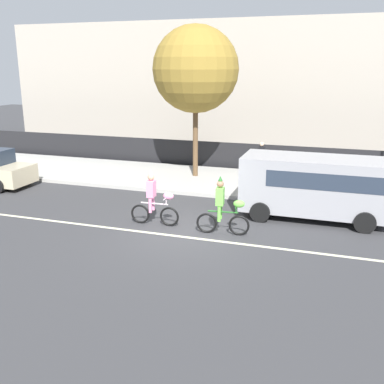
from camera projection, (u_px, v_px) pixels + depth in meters
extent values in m
plane|color=#38383A|center=(187.00, 231.00, 14.66)|extent=(80.00, 80.00, 0.00)
cube|color=beige|center=(182.00, 237.00, 14.20)|extent=(36.00, 0.14, 0.01)
cube|color=#ADAAA3|center=(233.00, 182.00, 20.58)|extent=(60.00, 5.00, 0.15)
cube|color=black|center=(247.00, 157.00, 23.06)|extent=(40.00, 0.08, 1.40)
cube|color=#B2A899|center=(227.00, 85.00, 31.03)|extent=(28.00, 8.00, 7.93)
torus|color=black|center=(169.00, 217.00, 15.08)|extent=(0.67, 0.10, 0.67)
torus|color=black|center=(140.00, 214.00, 15.35)|extent=(0.67, 0.10, 0.67)
cylinder|color=silver|center=(154.00, 204.00, 15.10)|extent=(0.97, 0.10, 0.05)
cylinder|color=silver|center=(150.00, 201.00, 15.12)|extent=(0.04, 0.04, 0.18)
cylinder|color=silver|center=(166.00, 201.00, 14.96)|extent=(0.04, 0.04, 0.23)
cylinder|color=silver|center=(166.00, 198.00, 14.93)|extent=(0.06, 0.50, 0.03)
ellipsoid|color=pink|center=(168.00, 196.00, 14.89)|extent=(0.37, 0.22, 0.24)
cube|color=pink|center=(151.00, 189.00, 14.99)|extent=(0.25, 0.33, 0.56)
sphere|color=tan|center=(151.00, 177.00, 14.88)|extent=(0.22, 0.22, 0.22)
cone|color=silver|center=(151.00, 172.00, 14.83)|extent=(0.14, 0.14, 0.16)
cylinder|color=pink|center=(150.00, 206.00, 15.01)|extent=(0.11, 0.11, 0.48)
cylinder|color=pink|center=(153.00, 203.00, 15.27)|extent=(0.11, 0.11, 0.48)
torus|color=black|center=(239.00, 225.00, 14.24)|extent=(0.67, 0.14, 0.67)
torus|color=black|center=(207.00, 223.00, 14.46)|extent=(0.67, 0.14, 0.67)
cylinder|color=#266626|center=(223.00, 212.00, 14.24)|extent=(0.97, 0.15, 0.05)
cylinder|color=#266626|center=(218.00, 209.00, 14.25)|extent=(0.04, 0.04, 0.18)
cylinder|color=#266626|center=(236.00, 209.00, 14.12)|extent=(0.04, 0.04, 0.23)
cylinder|color=#266626|center=(236.00, 206.00, 14.09)|extent=(0.08, 0.50, 0.03)
ellipsoid|color=#72CC4C|center=(239.00, 204.00, 14.05)|extent=(0.38, 0.24, 0.24)
cube|color=#72CC4C|center=(220.00, 196.00, 14.12)|extent=(0.27, 0.34, 0.56)
sphere|color=#9E7051|center=(220.00, 184.00, 14.01)|extent=(0.22, 0.22, 0.22)
cone|color=#266626|center=(220.00, 178.00, 13.96)|extent=(0.14, 0.14, 0.16)
cylinder|color=#72CC4C|center=(219.00, 214.00, 14.14)|extent=(0.11, 0.11, 0.48)
cylinder|color=#72CC4C|center=(220.00, 212.00, 14.40)|extent=(0.11, 0.11, 0.48)
cube|color=#99999E|center=(315.00, 184.00, 15.65)|extent=(5.00, 2.00, 1.90)
cube|color=#283342|center=(327.00, 176.00, 15.43)|extent=(3.90, 2.02, 0.56)
cylinder|color=black|center=(365.00, 223.00, 14.46)|extent=(0.70, 0.22, 0.70)
cylinder|color=black|center=(363.00, 205.00, 16.29)|extent=(0.70, 0.22, 0.70)
cylinder|color=black|center=(260.00, 212.00, 15.49)|extent=(0.70, 0.22, 0.70)
cylinder|color=black|center=(269.00, 197.00, 17.32)|extent=(0.70, 0.22, 0.70)
cylinder|color=black|center=(25.00, 177.00, 20.61)|extent=(0.60, 0.20, 0.60)
cylinder|color=brown|center=(195.00, 139.00, 21.04)|extent=(0.24, 0.24, 3.56)
sphere|color=olive|center=(196.00, 69.00, 20.19)|extent=(3.91, 3.91, 3.91)
cylinder|color=#33333D|center=(261.00, 167.00, 21.39)|extent=(0.20, 0.20, 0.85)
cube|color=black|center=(262.00, 152.00, 21.20)|extent=(0.32, 0.20, 0.56)
sphere|color=beige|center=(262.00, 144.00, 21.09)|extent=(0.20, 0.20, 0.20)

